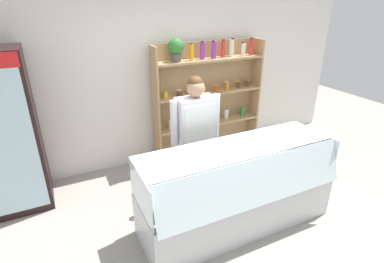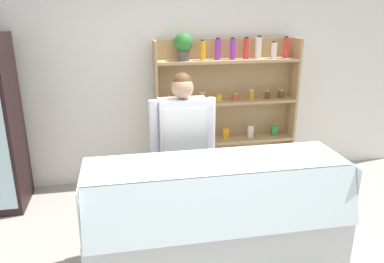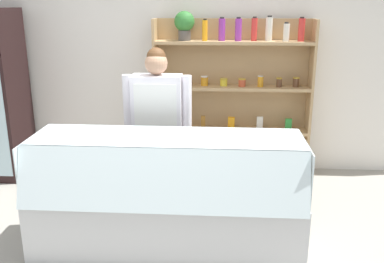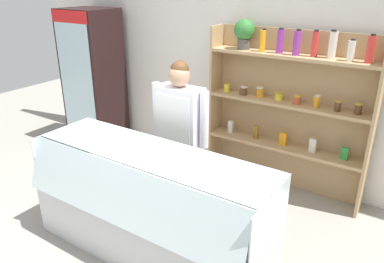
# 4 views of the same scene
# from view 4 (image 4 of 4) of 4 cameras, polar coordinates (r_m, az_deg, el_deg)

# --- Properties ---
(ground_plane) EXTENTS (12.00, 12.00, 0.00)m
(ground_plane) POSITION_cam_4_polar(r_m,az_deg,el_deg) (3.73, -8.28, -17.73)
(ground_plane) COLOR gray
(back_wall) EXTENTS (6.80, 0.10, 2.70)m
(back_wall) POSITION_cam_4_polar(r_m,az_deg,el_deg) (4.74, 7.98, 9.50)
(back_wall) COLOR white
(back_wall) RESTS_ON ground
(drinks_fridge) EXTENTS (0.72, 0.64, 2.00)m
(drinks_fridge) POSITION_cam_4_polar(r_m,az_deg,el_deg) (5.76, -14.76, 7.71)
(drinks_fridge) COLOR black
(drinks_fridge) RESTS_ON ground
(shelving_unit) EXTENTS (1.86, 0.29, 1.97)m
(shelving_unit) POSITION_cam_4_polar(r_m,az_deg,el_deg) (4.37, 14.06, 4.54)
(shelving_unit) COLOR tan
(shelving_unit) RESTS_ON ground
(deli_display_case) EXTENTS (2.26, 0.80, 1.01)m
(deli_display_case) POSITION_cam_4_polar(r_m,az_deg,el_deg) (3.55, -6.26, -13.63)
(deli_display_case) COLOR silver
(deli_display_case) RESTS_ON ground
(shop_clerk) EXTENTS (0.67, 0.25, 1.66)m
(shop_clerk) POSITION_cam_4_polar(r_m,az_deg,el_deg) (3.81, -1.90, 0.80)
(shop_clerk) COLOR #2D2D38
(shop_clerk) RESTS_ON ground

